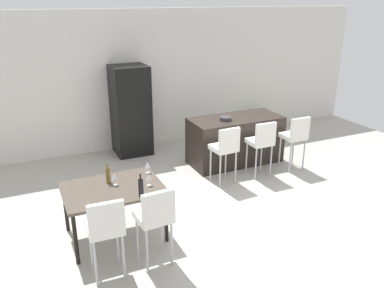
% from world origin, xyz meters
% --- Properties ---
extents(ground_plane, '(10.00, 10.00, 0.00)m').
position_xyz_m(ground_plane, '(0.00, 0.00, 0.00)').
color(ground_plane, '#ADA89E').
extents(back_wall, '(10.00, 0.12, 2.90)m').
position_xyz_m(back_wall, '(0.00, 2.88, 1.45)').
color(back_wall, silver).
rests_on(back_wall, ground_plane).
extents(kitchen_island, '(1.80, 0.81, 0.92)m').
position_xyz_m(kitchen_island, '(0.79, 1.09, 0.46)').
color(kitchen_island, black).
rests_on(kitchen_island, ground_plane).
extents(bar_chair_left, '(0.43, 0.43, 1.05)m').
position_xyz_m(bar_chair_left, '(0.13, 0.30, 0.70)').
color(bar_chair_left, white).
rests_on(bar_chair_left, ground_plane).
extents(bar_chair_middle, '(0.41, 0.41, 1.05)m').
position_xyz_m(bar_chair_middle, '(0.87, 0.30, 0.70)').
color(bar_chair_middle, white).
rests_on(bar_chair_middle, ground_plane).
extents(bar_chair_right, '(0.40, 0.40, 1.05)m').
position_xyz_m(bar_chair_right, '(1.63, 0.30, 0.70)').
color(bar_chair_right, white).
rests_on(bar_chair_right, ground_plane).
extents(dining_table, '(1.30, 0.95, 0.74)m').
position_xyz_m(dining_table, '(-2.04, -0.53, 0.67)').
color(dining_table, '#4C4238').
rests_on(dining_table, ground_plane).
extents(dining_chair_near, '(0.42, 0.42, 1.05)m').
position_xyz_m(dining_chair_near, '(-2.34, -1.36, 0.70)').
color(dining_chair_near, white).
rests_on(dining_chair_near, ground_plane).
extents(dining_chair_far, '(0.42, 0.42, 1.05)m').
position_xyz_m(dining_chair_far, '(-1.74, -1.36, 0.70)').
color(dining_chair_far, white).
rests_on(dining_chair_far, ground_plane).
extents(wine_bottle_left, '(0.07, 0.07, 0.31)m').
position_xyz_m(wine_bottle_left, '(-1.77, -0.91, 0.86)').
color(wine_bottle_left, black).
rests_on(wine_bottle_left, dining_table).
extents(wine_bottle_right, '(0.06, 0.06, 0.29)m').
position_xyz_m(wine_bottle_right, '(-2.05, -0.35, 0.86)').
color(wine_bottle_right, brown).
rests_on(wine_bottle_right, dining_table).
extents(wine_glass_middle, '(0.07, 0.07, 0.17)m').
position_xyz_m(wine_glass_middle, '(-1.99, -0.46, 0.86)').
color(wine_glass_middle, silver).
rests_on(wine_glass_middle, dining_table).
extents(wine_glass_far, '(0.07, 0.07, 0.17)m').
position_xyz_m(wine_glass_far, '(-1.58, -0.67, 0.86)').
color(wine_glass_far, silver).
rests_on(wine_glass_far, dining_table).
extents(wine_glass_near, '(0.07, 0.07, 0.17)m').
position_xyz_m(wine_glass_near, '(-1.46, -0.27, 0.86)').
color(wine_glass_near, silver).
rests_on(wine_glass_near, dining_table).
extents(refrigerator, '(0.72, 0.68, 1.84)m').
position_xyz_m(refrigerator, '(-0.91, 2.44, 0.92)').
color(refrigerator, black).
rests_on(refrigerator, ground_plane).
extents(fruit_bowl, '(0.22, 0.22, 0.07)m').
position_xyz_m(fruit_bowl, '(0.52, 1.02, 0.96)').
color(fruit_bowl, '#333338').
rests_on(fruit_bowl, kitchen_island).
extents(potted_plant, '(0.35, 0.35, 0.56)m').
position_xyz_m(potted_plant, '(2.26, 2.43, 0.32)').
color(potted_plant, '#38383D').
rests_on(potted_plant, ground_plane).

